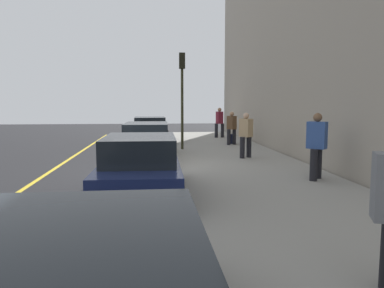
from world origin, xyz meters
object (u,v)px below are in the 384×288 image
Objects in this scene: parked_car_black at (150,131)px; traffic_light_pole at (182,85)px; rolling_suitcase at (230,139)px; parked_car_white at (147,142)px; pedestrian_tan_coat at (246,134)px; pedestrian_blue_coat at (317,144)px; pedestrian_brown_coat at (232,127)px; pedestrian_burgundy_coat at (219,122)px; parked_car_navy at (141,167)px.

parked_car_black is 1.00× the size of traffic_light_pole.
rolling_suitcase is at bearing -108.06° from parked_car_black.
parked_car_black is at bearing 71.94° from rolling_suitcase.
parked_car_white is 6.03m from parked_car_black.
pedestrian_blue_coat is (-4.26, -0.96, 0.06)m from pedestrian_tan_coat.
parked_car_white is 3.85m from pedestrian_tan_coat.
parked_car_white reaches higher than rolling_suitcase.
pedestrian_blue_coat reaches higher than pedestrian_brown_coat.
parked_car_black is 4.72m from pedestrian_burgundy_coat.
parked_car_black is at bearing -0.25° from parked_car_white.
parked_car_navy is 1.02× the size of traffic_light_pole.
pedestrian_tan_coat reaches higher than rolling_suitcase.
pedestrian_tan_coat is 0.40× the size of traffic_light_pole.
pedestrian_blue_coat is (-10.67, -4.74, 0.38)m from parked_car_black.
parked_car_white is at bearing 152.51° from pedestrian_burgundy_coat.
pedestrian_blue_coat is 8.13m from traffic_light_pole.
traffic_light_pole reaches higher than pedestrian_burgundy_coat.
rolling_suitcase is at bearing -4.35° from pedestrian_tan_coat.
pedestrian_tan_coat is 5.11m from rolling_suitcase.
pedestrian_blue_coat is at bearing -177.58° from pedestrian_burgundy_coat.
pedestrian_blue_coat is at bearing -156.02° from parked_car_black.
pedestrian_tan_coat is 4.37m from pedestrian_blue_coat.
pedestrian_tan_coat is 0.94× the size of pedestrian_blue_coat.
pedestrian_tan_coat is 1.04× the size of pedestrian_brown_coat.
parked_car_black is (11.75, -0.04, -0.00)m from parked_car_navy.
traffic_light_pole is (-3.46, -1.53, 2.33)m from parked_car_black.
parked_car_white is 3.80m from traffic_light_pole.
pedestrian_blue_coat is at bearing -77.24° from parked_car_navy.
pedestrian_blue_coat is (1.08, -4.78, 0.38)m from parked_car_navy.
pedestrian_brown_coat is at bearing -58.78° from traffic_light_pole.
parked_car_white is at bearing -0.09° from parked_car_navy.
parked_car_navy is 14.49m from pedestrian_burgundy_coat.
rolling_suitcase is (2.09, -2.64, -2.69)m from traffic_light_pole.
pedestrian_brown_coat is 0.92× the size of pedestrian_burgundy_coat.
pedestrian_brown_coat is (4.54, -0.37, -0.03)m from pedestrian_tan_coat.
parked_car_navy is 5.72m from parked_car_white.
parked_car_black is 4.40m from rolling_suitcase.
parked_car_white is 6.67m from pedestrian_blue_coat.
pedestrian_blue_coat is at bearing -134.22° from parked_car_white.
parked_car_navy is 2.56× the size of pedestrian_tan_coat.
pedestrian_tan_coat is at bearing -35.59° from parked_car_navy.
traffic_light_pole is 5.06× the size of rolling_suitcase.
traffic_light_pole is (-1.59, 2.62, 2.05)m from pedestrian_brown_coat.
pedestrian_tan_coat is at bearing -149.41° from parked_car_black.
parked_car_navy is 0.93× the size of parked_car_white.
pedestrian_blue_coat is 12.78m from pedestrian_burgundy_coat.
traffic_light_pole is at bearing 154.31° from pedestrian_burgundy_coat.
traffic_light_pole is at bearing 37.41° from pedestrian_tan_coat.
parked_car_white is at bearing 138.01° from rolling_suitcase.
parked_car_navy is at bearing 179.83° from parked_car_black.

